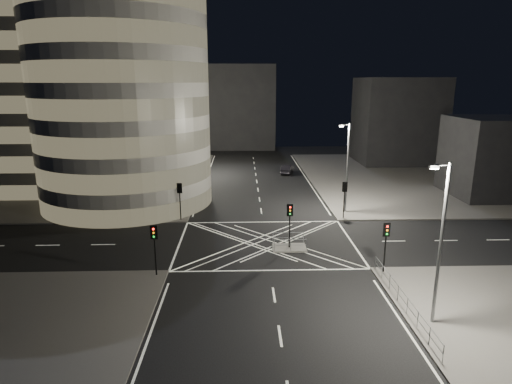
{
  "coord_description": "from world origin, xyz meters",
  "views": [
    {
      "loc": [
        -2.14,
        -37.18,
        14.56
      ],
      "look_at": [
        -0.7,
        7.23,
        3.0
      ],
      "focal_mm": 30.0,
      "sensor_mm": 36.0,
      "label": 1
    }
  ],
  "objects_px": {
    "traffic_signal_island": "(290,218)",
    "sedan": "(287,169)",
    "traffic_signal_fr": "(345,193)",
    "street_lamp_right_far": "(347,165)",
    "traffic_signal_nr": "(386,238)",
    "central_island": "(289,248)",
    "street_lamp_left_far": "(196,140)",
    "traffic_signal_fl": "(180,194)",
    "street_lamp_left_near": "(180,161)",
    "traffic_signal_nl": "(154,241)",
    "street_lamp_right_near": "(440,240)"
  },
  "relations": [
    {
      "from": "traffic_signal_fr",
      "to": "traffic_signal_island",
      "type": "height_order",
      "value": "same"
    },
    {
      "from": "traffic_signal_fl",
      "to": "central_island",
      "type": "bearing_deg",
      "value": -37.54
    },
    {
      "from": "central_island",
      "to": "street_lamp_left_near",
      "type": "height_order",
      "value": "street_lamp_left_near"
    },
    {
      "from": "central_island",
      "to": "street_lamp_right_near",
      "type": "distance_m",
      "value": 15.54
    },
    {
      "from": "central_island",
      "to": "traffic_signal_nr",
      "type": "bearing_deg",
      "value": -37.93
    },
    {
      "from": "street_lamp_right_near",
      "to": "traffic_signal_nl",
      "type": "bearing_deg",
      "value": 158.45
    },
    {
      "from": "central_island",
      "to": "street_lamp_right_far",
      "type": "height_order",
      "value": "street_lamp_right_far"
    },
    {
      "from": "street_lamp_left_far",
      "to": "traffic_signal_fr",
      "type": "bearing_deg",
      "value": -51.83
    },
    {
      "from": "traffic_signal_island",
      "to": "sedan",
      "type": "height_order",
      "value": "traffic_signal_island"
    },
    {
      "from": "street_lamp_left_far",
      "to": "central_island",
      "type": "bearing_deg",
      "value": -70.05
    },
    {
      "from": "traffic_signal_nl",
      "to": "street_lamp_right_far",
      "type": "relative_size",
      "value": 0.4
    },
    {
      "from": "traffic_signal_nr",
      "to": "street_lamp_left_far",
      "type": "bearing_deg",
      "value": 116.36
    },
    {
      "from": "central_island",
      "to": "street_lamp_right_far",
      "type": "bearing_deg",
      "value": 54.7
    },
    {
      "from": "sedan",
      "to": "traffic_signal_island",
      "type": "bearing_deg",
      "value": 99.53
    },
    {
      "from": "central_island",
      "to": "sedan",
      "type": "height_order",
      "value": "sedan"
    },
    {
      "from": "central_island",
      "to": "street_lamp_left_far",
      "type": "bearing_deg",
      "value": 109.95
    },
    {
      "from": "sedan",
      "to": "street_lamp_left_near",
      "type": "bearing_deg",
      "value": 66.99
    },
    {
      "from": "street_lamp_left_near",
      "to": "street_lamp_right_far",
      "type": "bearing_deg",
      "value": -9.03
    },
    {
      "from": "traffic_signal_fl",
      "to": "traffic_signal_island",
      "type": "height_order",
      "value": "same"
    },
    {
      "from": "traffic_signal_fl",
      "to": "traffic_signal_nr",
      "type": "height_order",
      "value": "same"
    },
    {
      "from": "sedan",
      "to": "central_island",
      "type": "bearing_deg",
      "value": 99.53
    },
    {
      "from": "traffic_signal_fl",
      "to": "traffic_signal_nr",
      "type": "relative_size",
      "value": 1.0
    },
    {
      "from": "traffic_signal_fr",
      "to": "street_lamp_right_far",
      "type": "xyz_separation_m",
      "value": [
        0.64,
        2.2,
        2.63
      ]
    },
    {
      "from": "traffic_signal_nr",
      "to": "traffic_signal_island",
      "type": "distance_m",
      "value": 8.62
    },
    {
      "from": "traffic_signal_nl",
      "to": "traffic_signal_fr",
      "type": "bearing_deg",
      "value": 37.69
    },
    {
      "from": "traffic_signal_fl",
      "to": "street_lamp_right_near",
      "type": "relative_size",
      "value": 0.4
    },
    {
      "from": "street_lamp_right_near",
      "to": "traffic_signal_fl",
      "type": "bearing_deg",
      "value": 131.24
    },
    {
      "from": "traffic_signal_nl",
      "to": "central_island",
      "type": "bearing_deg",
      "value": 26.14
    },
    {
      "from": "traffic_signal_island",
      "to": "street_lamp_right_near",
      "type": "xyz_separation_m",
      "value": [
        7.44,
        -12.5,
        2.63
      ]
    },
    {
      "from": "traffic_signal_nl",
      "to": "street_lamp_right_far",
      "type": "distance_m",
      "value": 24.27
    },
    {
      "from": "traffic_signal_island",
      "to": "street_lamp_left_far",
      "type": "relative_size",
      "value": 0.4
    },
    {
      "from": "traffic_signal_island",
      "to": "street_lamp_right_near",
      "type": "height_order",
      "value": "street_lamp_right_near"
    },
    {
      "from": "street_lamp_left_far",
      "to": "street_lamp_right_far",
      "type": "bearing_deg",
      "value": -48.06
    },
    {
      "from": "traffic_signal_fl",
      "to": "street_lamp_left_near",
      "type": "relative_size",
      "value": 0.4
    },
    {
      "from": "street_lamp_right_far",
      "to": "sedan",
      "type": "distance_m",
      "value": 22.52
    },
    {
      "from": "street_lamp_left_near",
      "to": "street_lamp_right_near",
      "type": "relative_size",
      "value": 1.0
    },
    {
      "from": "traffic_signal_nr",
      "to": "traffic_signal_island",
      "type": "relative_size",
      "value": 1.0
    },
    {
      "from": "street_lamp_right_near",
      "to": "traffic_signal_nr",
      "type": "bearing_deg",
      "value": 95.04
    },
    {
      "from": "traffic_signal_island",
      "to": "sedan",
      "type": "distance_m",
      "value": 32.29
    },
    {
      "from": "traffic_signal_nl",
      "to": "street_lamp_left_far",
      "type": "xyz_separation_m",
      "value": [
        -0.64,
        36.8,
        2.63
      ]
    },
    {
      "from": "central_island",
      "to": "street_lamp_left_far",
      "type": "distance_m",
      "value": 33.95
    },
    {
      "from": "traffic_signal_fr",
      "to": "street_lamp_right_far",
      "type": "relative_size",
      "value": 0.4
    },
    {
      "from": "street_lamp_left_far",
      "to": "street_lamp_right_far",
      "type": "xyz_separation_m",
      "value": [
        18.87,
        -21.0,
        0.0
      ]
    },
    {
      "from": "traffic_signal_nr",
      "to": "traffic_signal_island",
      "type": "bearing_deg",
      "value": 142.07
    },
    {
      "from": "traffic_signal_fr",
      "to": "street_lamp_left_far",
      "type": "height_order",
      "value": "street_lamp_left_far"
    },
    {
      "from": "traffic_signal_island",
      "to": "street_lamp_left_near",
      "type": "relative_size",
      "value": 0.4
    },
    {
      "from": "traffic_signal_nl",
      "to": "traffic_signal_nr",
      "type": "bearing_deg",
      "value": 0.0
    },
    {
      "from": "traffic_signal_fl",
      "to": "street_lamp_right_far",
      "type": "height_order",
      "value": "street_lamp_right_far"
    },
    {
      "from": "central_island",
      "to": "traffic_signal_fl",
      "type": "distance_m",
      "value": 13.91
    },
    {
      "from": "traffic_signal_nl",
      "to": "street_lamp_right_near",
      "type": "relative_size",
      "value": 0.4
    }
  ]
}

